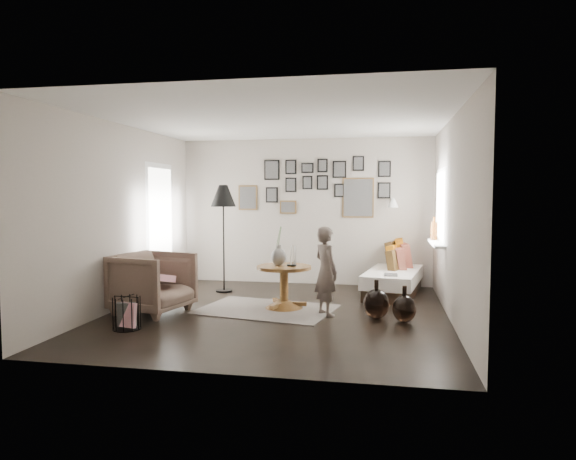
% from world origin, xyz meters
% --- Properties ---
extents(ground, '(4.80, 4.80, 0.00)m').
position_xyz_m(ground, '(0.00, 0.00, 0.00)').
color(ground, black).
rests_on(ground, ground).
extents(wall_back, '(4.50, 0.00, 4.50)m').
position_xyz_m(wall_back, '(0.00, 2.40, 1.30)').
color(wall_back, '#A9A094').
rests_on(wall_back, ground).
extents(wall_front, '(4.50, 0.00, 4.50)m').
position_xyz_m(wall_front, '(0.00, -2.40, 1.30)').
color(wall_front, '#A9A094').
rests_on(wall_front, ground).
extents(wall_left, '(0.00, 4.80, 4.80)m').
position_xyz_m(wall_left, '(-2.25, 0.00, 1.30)').
color(wall_left, '#A9A094').
rests_on(wall_left, ground).
extents(wall_right, '(0.00, 4.80, 4.80)m').
position_xyz_m(wall_right, '(2.25, 0.00, 1.30)').
color(wall_right, '#A9A094').
rests_on(wall_right, ground).
extents(ceiling, '(4.80, 4.80, 0.00)m').
position_xyz_m(ceiling, '(0.00, 0.00, 2.60)').
color(ceiling, white).
rests_on(ceiling, wall_back).
extents(door_left, '(0.00, 2.14, 2.14)m').
position_xyz_m(door_left, '(-2.23, 1.20, 1.05)').
color(door_left, white).
rests_on(door_left, wall_left).
extents(window_right, '(0.15, 1.32, 1.30)m').
position_xyz_m(window_right, '(2.18, 1.34, 0.93)').
color(window_right, white).
rests_on(window_right, wall_right).
extents(gallery_wall, '(2.74, 0.03, 1.08)m').
position_xyz_m(gallery_wall, '(0.29, 2.38, 1.74)').
color(gallery_wall, brown).
rests_on(gallery_wall, wall_back).
extents(wall_sconce, '(0.18, 0.36, 0.16)m').
position_xyz_m(wall_sconce, '(1.55, 2.13, 1.46)').
color(wall_sconce, white).
rests_on(wall_sconce, wall_back).
extents(rug, '(2.01, 1.57, 0.01)m').
position_xyz_m(rug, '(-0.20, 0.18, 0.01)').
color(rug, '#B8ADA2').
rests_on(rug, ground).
extents(pedestal_table, '(0.77, 0.77, 0.61)m').
position_xyz_m(pedestal_table, '(0.03, 0.31, 0.28)').
color(pedestal_table, brown).
rests_on(pedestal_table, ground).
extents(vase, '(0.22, 0.22, 0.55)m').
position_xyz_m(vase, '(-0.05, 0.33, 0.78)').
color(vase, black).
rests_on(vase, pedestal_table).
extents(candles, '(0.13, 0.13, 0.29)m').
position_xyz_m(candles, '(0.14, 0.31, 0.75)').
color(candles, black).
rests_on(candles, pedestal_table).
extents(daybed, '(1.05, 1.86, 0.86)m').
position_xyz_m(daybed, '(1.57, 1.74, 0.28)').
color(daybed, black).
rests_on(daybed, ground).
extents(magazine_on_daybed, '(0.19, 0.26, 0.01)m').
position_xyz_m(magazine_on_daybed, '(1.52, 1.10, 0.40)').
color(magazine_on_daybed, black).
rests_on(magazine_on_daybed, daybed).
extents(armchair, '(1.09, 1.07, 0.83)m').
position_xyz_m(armchair, '(-1.67, -0.28, 0.41)').
color(armchair, brown).
rests_on(armchair, ground).
extents(armchair_cushion, '(0.46, 0.47, 0.17)m').
position_xyz_m(armchair_cushion, '(-1.64, -0.23, 0.48)').
color(armchair_cushion, white).
rests_on(armchair_cushion, armchair).
extents(floor_lamp, '(0.41, 0.41, 1.76)m').
position_xyz_m(floor_lamp, '(-1.19, 1.36, 1.52)').
color(floor_lamp, black).
rests_on(floor_lamp, ground).
extents(magazine_basket, '(0.34, 0.34, 0.39)m').
position_xyz_m(magazine_basket, '(-1.61, -1.13, 0.19)').
color(magazine_basket, black).
rests_on(magazine_basket, ground).
extents(demijohn_large, '(0.34, 0.34, 0.51)m').
position_xyz_m(demijohn_large, '(1.32, -0.07, 0.20)').
color(demijohn_large, black).
rests_on(demijohn_large, ground).
extents(demijohn_small, '(0.30, 0.30, 0.46)m').
position_xyz_m(demijohn_small, '(1.67, -0.19, 0.18)').
color(demijohn_small, black).
rests_on(demijohn_small, ground).
extents(child, '(0.49, 0.52, 1.19)m').
position_xyz_m(child, '(0.65, 0.01, 0.59)').
color(child, '#64564F').
rests_on(child, ground).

